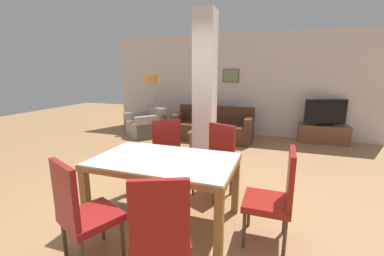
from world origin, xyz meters
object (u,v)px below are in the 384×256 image
Objects in this scene: dining_table at (164,171)px; tv_screen at (325,113)px; floor_lamp at (152,84)px; dining_chair_far_right at (216,158)px; armchair at (146,125)px; dining_chair_far_left at (167,151)px; dining_chair_near_right at (161,229)px; coffee_table at (204,141)px; sofa at (213,128)px; bottle at (196,127)px; dining_chair_near_left at (81,210)px; dining_chair_head_right at (276,194)px; tv_stand at (323,134)px.

dining_table is 4.85m from tv_screen.
dining_chair_far_right is at bearing -49.52° from floor_lamp.
armchair is (-2.23, 3.54, -0.34)m from dining_table.
floor_lamp is (0.06, 0.32, 1.11)m from armchair.
dining_table is at bearing 90.00° from dining_chair_far_left.
dining_chair_far_left is at bearing 21.56° from dining_chair_far_right.
dining_chair_near_right is 3.71m from coffee_table.
bottle is at bearing 85.83° from sofa.
dining_chair_near_right is at bearing -66.38° from dining_table.
bottle is at bearing 80.57° from dining_chair_near_right.
armchair reaches higher than bottle.
coffee_table is at bearing -31.83° from floor_lamp.
tv_screen reaches higher than coffee_table.
dining_table is 0.80× the size of sofa.
tv_screen is at bearing -133.70° from armchair.
dining_chair_near_left is (-0.39, -0.88, -0.08)m from dining_table.
dining_chair_near_left is at bearing 90.24° from dining_chair_far_right.
dining_chair_far_left reaches higher than coffee_table.
armchair is at bearing -21.09° from dining_chair_far_right.
dining_chair_head_right is 0.81× the size of armchair.
sofa is (-0.41, 3.76, -0.32)m from dining_table.
dining_chair_near_right reaches higher than coffee_table.
armchair is at bearing -8.60° from tv_screen.
dining_chair_far_left is at bearing 114.08° from dining_chair_near_left.
coffee_table is at bearing 94.21° from sofa.
dining_chair_near_left reaches higher than dining_table.
armchair is (-2.62, 4.44, -0.26)m from dining_chair_near_right.
dining_chair_head_right is 1.84m from dining_chair_near_left.
sofa is 1.22× the size of floor_lamp.
dining_chair_far_left is 0.81× the size of armchair.
sofa is 7.41× the size of bottle.
dining_chair_head_right is 3.15m from coffee_table.
tv_stand is at bearing -93.38° from dining_chair_far_right.
tv_screen is 0.58× the size of floor_lamp.
sofa is 1.19m from bottle.
dining_chair_head_right is 5.21m from floor_lamp.
tv_screen is (2.63, 0.55, 0.46)m from sofa.
dining_chair_far_left is 4.30m from tv_screen.
tv_screen is (2.22, 4.31, 0.13)m from dining_table.
floor_lamp reaches higher than sofa.
coffee_table is at bearing 113.11° from dining_chair_near_left.
tv_stand is (2.62, 3.41, -0.31)m from dining_chair_far_left.
dining_chair_near_right and dining_chair_head_right have the same top height.
sofa is at bearing -3.54° from floor_lamp.
dining_chair_head_right is 4.43m from tv_screen.
dining_chair_far_left is 1.59× the size of coffee_table.
sofa is at bearing -49.97° from dining_chair_far_right.
dining_chair_far_left is 0.79m from dining_chair_far_right.
dining_table is at bearing -79.29° from bottle.
bottle is at bearing -38.41° from dining_chair_far_right.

